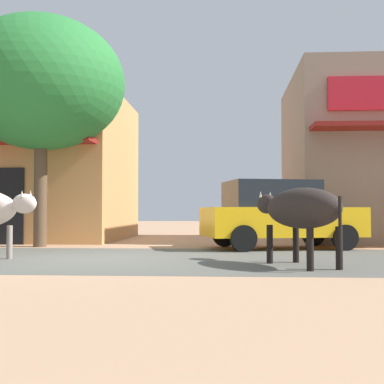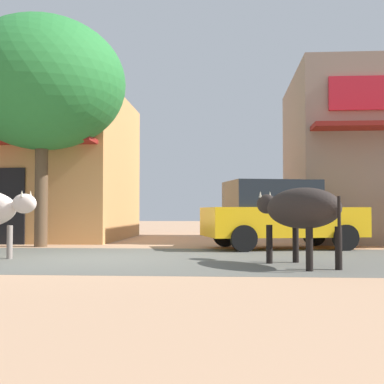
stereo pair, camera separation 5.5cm
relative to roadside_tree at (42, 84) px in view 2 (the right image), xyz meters
name	(u,v)px [view 2 (the right image)]	position (x,y,z in m)	size (l,w,h in m)	color
ground	(89,258)	(2.12, -3.23, -4.20)	(80.00, 80.00, 0.00)	tan
asphalt_road	(89,258)	(2.12, -3.23, -4.20)	(72.00, 5.49, 0.00)	#5A5A52
storefront_left_cafe	(18,168)	(-2.17, 3.82, -1.86)	(7.14, 6.83, 4.66)	tan
roadside_tree	(42,84)	(0.00, 0.00, 0.00)	(4.28, 4.28, 5.92)	brown
parked_hatchback_car	(278,214)	(6.01, -0.29, -3.36)	(4.05, 2.66, 1.64)	yellow
cow_far_dark	(300,209)	(5.97, -4.47, -3.26)	(1.47, 2.47, 1.29)	#2A221F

